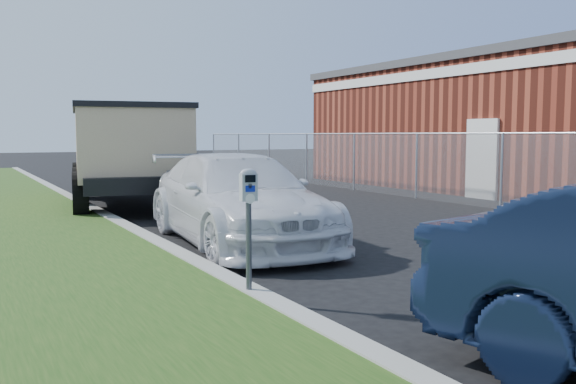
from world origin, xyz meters
TOP-DOWN VIEW (x-y plane):
  - ground at (0.00, 0.00)m, footprint 120.00×120.00m
  - chainlink_fence at (6.00, 7.00)m, footprint 0.06×30.06m
  - brick_building at (12.00, 8.00)m, footprint 9.20×14.20m
  - parking_meter at (-2.65, -0.41)m, footprint 0.19×0.14m
  - white_wagon at (-1.27, 2.96)m, footprint 2.39×5.13m
  - dump_truck at (-1.41, 9.53)m, footprint 3.51×6.82m

SIDE VIEW (x-z plane):
  - ground at x=0.00m, z-range 0.00..0.00m
  - white_wagon at x=-1.27m, z-range 0.00..1.45m
  - parking_meter at x=-2.65m, z-range 0.41..1.70m
  - chainlink_fence at x=6.00m, z-range -13.74..16.26m
  - dump_truck at x=-1.41m, z-range 0.16..2.71m
  - brick_building at x=12.00m, z-range 0.04..4.21m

